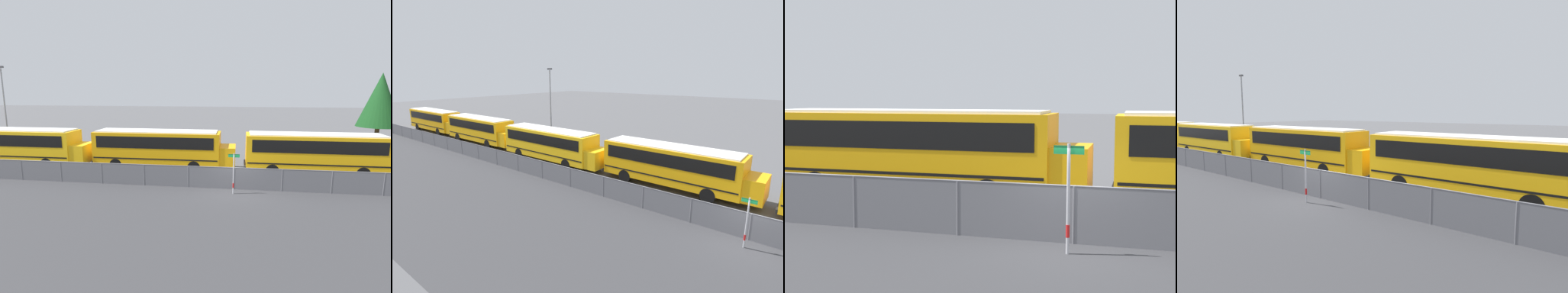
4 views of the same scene
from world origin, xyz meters
The scene contains 4 objects.
ground_plane centered at (0.00, 0.00, 0.00)m, with size 200.00×200.00×0.00m, color #4C4C4F.
fence centered at (0.00, 0.00, 0.76)m, with size 109.81×0.07×1.49m.
school_bus_3 centered at (-6.09, 4.54, 1.90)m, with size 11.59×2.49×3.20m.
street_sign centered at (-0.03, -0.92, 1.39)m, with size 0.70×0.09×2.60m.
Camera 3 is at (1.48, -13.43, 3.70)m, focal length 50.00 mm.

